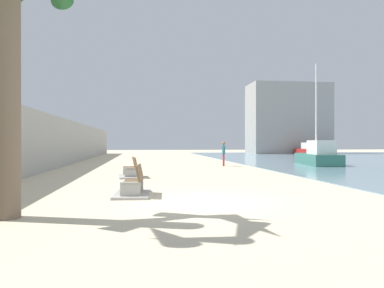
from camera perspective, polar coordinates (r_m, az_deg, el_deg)
The scene contains 9 objects.
ground_plane at distance 29.03m, azimuth -4.19°, elevation -3.12°, with size 120.00×120.00×0.00m, color beige.
seawall at distance 29.54m, azimuth -18.88°, elevation 0.24°, with size 0.80×64.00×3.42m, color #ADAAA3.
palm_tree at distance 9.99m, azimuth -25.93°, elevation 18.03°, with size 3.50×3.43×6.45m.
bench_near at distance 12.48m, azimuth -8.69°, elevation -6.47°, with size 1.22×2.16×0.98m.
bench_far at distance 19.02m, azimuth -9.07°, elevation -4.17°, with size 1.30×2.20×0.98m.
person_walking at distance 27.64m, azimuth 4.70°, elevation -1.15°, with size 0.24×0.53×1.76m.
boat_far_right at distance 30.15m, azimuth 18.21°, elevation -1.64°, with size 2.90×6.32×7.65m.
boat_far_left at distance 54.86m, azimuth 16.66°, elevation -0.89°, with size 2.38×6.44×1.66m.
harbor_building at distance 61.24m, azimuth 14.04°, elevation 3.62°, with size 12.00×6.00×10.68m, color #9E9E99.
Camera 1 is at (-1.58, -10.94, 1.68)m, focal length 36.00 mm.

